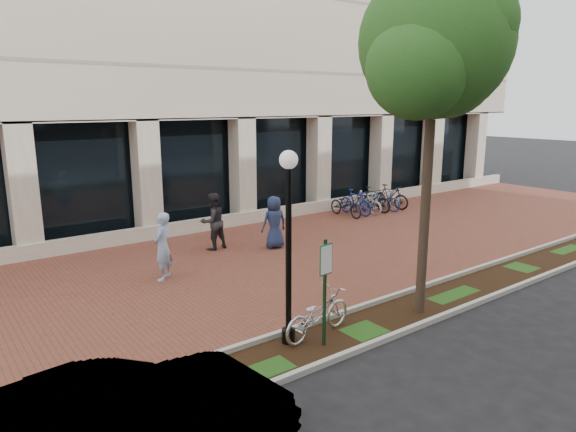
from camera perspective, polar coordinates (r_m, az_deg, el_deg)
ground at (r=16.07m, az=-1.67°, el=-4.80°), size 120.00×120.00×0.00m
brick_plaza at (r=16.07m, az=-1.67°, el=-4.78°), size 40.00×9.00×0.01m
planting_strip at (r=12.42m, az=12.74°, el=-10.42°), size 40.00×1.50×0.01m
curb_plaza_side at (r=12.85m, az=10.18°, el=-9.24°), size 40.00×0.12×0.12m
curb_street_side at (r=11.97m, az=15.54°, el=-11.18°), size 40.00×0.12×0.12m
parking_sign at (r=10.10m, az=4.17°, el=-6.93°), size 0.34×0.07×2.21m
lamppost at (r=9.96m, az=0.06°, el=-2.40°), size 0.36×0.36×3.91m
street_tree at (r=11.71m, az=16.01°, el=17.05°), size 3.83×3.19×7.61m
locked_bicycle at (r=10.85m, az=3.30°, el=-10.80°), size 1.94×0.91×0.98m
pedestrian_left at (r=14.39m, az=-13.76°, el=-3.31°), size 0.81×0.80×1.89m
pedestrian_mid at (r=17.06m, az=-8.35°, el=-0.61°), size 0.99×0.81×1.89m
pedestrian_right at (r=17.06m, az=-1.54°, el=-0.69°), size 0.94×0.68×1.77m
bollard at (r=22.68m, az=8.06°, el=1.59°), size 0.12×0.12×1.04m
bike_rack_cluster at (r=22.96m, az=8.94°, el=1.68°), size 3.57×2.00×1.11m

